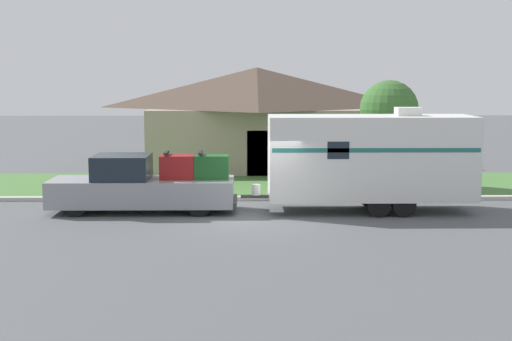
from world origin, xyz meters
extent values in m
plane|color=#515456|center=(0.00, 0.00, 0.00)|extent=(120.00, 120.00, 0.00)
cube|color=beige|center=(0.00, 3.75, 0.07)|extent=(80.00, 0.30, 0.14)
cube|color=#477538|center=(0.00, 7.40, 0.01)|extent=(80.00, 7.00, 0.03)
cube|color=gray|center=(0.03, 13.47, 1.50)|extent=(10.26, 7.07, 3.00)
pyramid|color=#4C3D33|center=(0.03, 13.47, 3.98)|extent=(11.08, 7.64, 1.98)
cube|color=#4C3828|center=(0.03, 9.96, 1.05)|extent=(1.00, 0.06, 2.10)
cylinder|color=black|center=(-6.10, 0.75, 0.42)|extent=(0.84, 0.28, 0.84)
cylinder|color=black|center=(-6.10, 2.34, 0.42)|extent=(0.84, 0.28, 0.84)
cylinder|color=black|center=(-2.05, 0.75, 0.42)|extent=(0.84, 0.28, 0.84)
cylinder|color=black|center=(-2.05, 2.34, 0.42)|extent=(0.84, 0.28, 0.84)
cube|color=gray|center=(-5.31, 1.55, 0.68)|extent=(3.55, 1.96, 0.89)
cube|color=#19232D|center=(-4.67, 1.55, 1.53)|extent=(1.85, 1.80, 0.81)
cube|color=gray|center=(-2.24, 1.55, 0.68)|extent=(2.59, 1.96, 0.89)
cube|color=#333333|center=(-0.88, 1.55, 0.35)|extent=(0.12, 1.76, 0.20)
cube|color=maroon|center=(-2.81, 1.55, 1.52)|extent=(1.15, 0.82, 0.80)
cube|color=black|center=(-3.18, 1.55, 2.00)|extent=(0.10, 0.90, 0.08)
cube|color=#194C1E|center=(-1.67, 1.55, 1.52)|extent=(1.15, 0.82, 0.80)
cube|color=black|center=(-2.04, 1.55, 2.00)|extent=(0.10, 0.90, 0.08)
cylinder|color=black|center=(3.80, 0.54, 0.38)|extent=(0.76, 0.22, 0.76)
cylinder|color=black|center=(3.80, 2.55, 0.38)|extent=(0.76, 0.22, 0.76)
cylinder|color=black|center=(4.63, 0.54, 0.38)|extent=(0.76, 0.22, 0.76)
cylinder|color=black|center=(4.63, 2.55, 0.38)|extent=(0.76, 0.22, 0.76)
cube|color=silver|center=(3.67, 1.55, 1.85)|extent=(6.83, 2.29, 2.77)
cube|color=#1E6660|center=(3.67, 0.39, 2.20)|extent=(6.70, 0.01, 0.14)
cube|color=#383838|center=(-0.22, 1.55, 0.52)|extent=(0.95, 0.12, 0.10)
cylinder|color=silver|center=(-0.17, 1.55, 0.75)|extent=(0.28, 0.28, 0.36)
cube|color=silver|center=(4.90, 1.55, 3.38)|extent=(0.80, 0.68, 0.28)
cube|color=#19232D|center=(2.44, 0.39, 2.20)|extent=(0.70, 0.01, 0.56)
cylinder|color=brown|center=(-3.01, 4.64, 0.51)|extent=(0.09, 0.09, 1.03)
cube|color=#B2B2B2|center=(-3.01, 4.64, 1.14)|extent=(0.48, 0.20, 0.22)
cylinder|color=brown|center=(5.38, 7.13, 1.14)|extent=(0.24, 0.24, 2.28)
sphere|color=#38662D|center=(5.38, 7.13, 3.19)|extent=(2.41, 2.41, 2.41)
camera|label=1|loc=(-0.50, -22.18, 4.57)|focal=50.00mm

